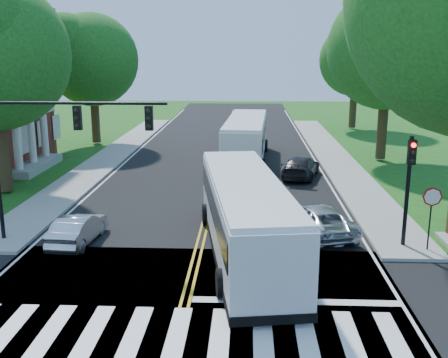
# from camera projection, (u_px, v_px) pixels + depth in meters

# --- Properties ---
(ground) EXTENTS (140.00, 140.00, 0.00)m
(ground) POSITION_uv_depth(u_px,v_px,m) (180.00, 325.00, 15.16)
(ground) COLOR #1D4D13
(ground) RESTS_ON ground
(road) EXTENTS (14.00, 96.00, 0.01)m
(road) POSITION_uv_depth(u_px,v_px,m) (217.00, 178.00, 32.63)
(road) COLOR black
(road) RESTS_ON ground
(cross_road) EXTENTS (60.00, 12.00, 0.01)m
(cross_road) POSITION_uv_depth(u_px,v_px,m) (180.00, 325.00, 15.16)
(cross_road) COLOR black
(cross_road) RESTS_ON ground
(center_line) EXTENTS (0.36, 70.00, 0.01)m
(center_line) POSITION_uv_depth(u_px,v_px,m) (220.00, 165.00, 36.51)
(center_line) COLOR gold
(center_line) RESTS_ON road
(edge_line_w) EXTENTS (0.12, 70.00, 0.01)m
(edge_line_w) POSITION_uv_depth(u_px,v_px,m) (124.00, 164.00, 36.81)
(edge_line_w) COLOR silver
(edge_line_w) RESTS_ON road
(edge_line_e) EXTENTS (0.12, 70.00, 0.01)m
(edge_line_e) POSITION_uv_depth(u_px,v_px,m) (318.00, 166.00, 36.20)
(edge_line_e) COLOR silver
(edge_line_e) RESTS_ON road
(crosswalk) EXTENTS (12.60, 3.00, 0.01)m
(crosswalk) POSITION_uv_depth(u_px,v_px,m) (177.00, 333.00, 14.68)
(crosswalk) COLOR silver
(crosswalk) RESTS_ON road
(stop_bar) EXTENTS (6.60, 0.40, 0.01)m
(stop_bar) POSITION_uv_depth(u_px,v_px,m) (296.00, 301.00, 16.56)
(stop_bar) COLOR silver
(stop_bar) RESTS_ON road
(sidewalk_nw) EXTENTS (2.60, 40.00, 0.15)m
(sidewalk_nw) POSITION_uv_depth(u_px,v_px,m) (113.00, 154.00, 39.78)
(sidewalk_nw) COLOR gray
(sidewalk_nw) RESTS_ON ground
(sidewalk_ne) EXTENTS (2.60, 40.00, 0.15)m
(sidewalk_ne) POSITION_uv_depth(u_px,v_px,m) (333.00, 156.00, 39.03)
(sidewalk_ne) COLOR gray
(sidewalk_ne) RESTS_ON ground
(tree_west_far) EXTENTS (7.60, 7.60, 10.67)m
(tree_west_far) POSITION_uv_depth(u_px,v_px,m) (92.00, 60.00, 43.10)
(tree_west_far) COLOR #362615
(tree_west_far) RESTS_ON ground
(tree_east_mid) EXTENTS (8.40, 8.40, 11.93)m
(tree_east_mid) POSITION_uv_depth(u_px,v_px,m) (388.00, 49.00, 36.07)
(tree_east_mid) COLOR #362615
(tree_east_mid) RESTS_ON ground
(tree_east_far) EXTENTS (7.20, 7.20, 10.34)m
(tree_east_far) POSITION_uv_depth(u_px,v_px,m) (356.00, 60.00, 51.78)
(tree_east_far) COLOR #362615
(tree_east_far) RESTS_ON ground
(signal_nw) EXTENTS (7.15, 0.46, 5.66)m
(signal_nw) POSITION_uv_depth(u_px,v_px,m) (51.00, 138.00, 20.62)
(signal_nw) COLOR black
(signal_nw) RESTS_ON ground
(signal_ne) EXTENTS (0.30, 0.46, 4.40)m
(signal_ne) POSITION_uv_depth(u_px,v_px,m) (409.00, 177.00, 20.34)
(signal_ne) COLOR black
(signal_ne) RESTS_ON ground
(stop_sign) EXTENTS (0.76, 0.08, 2.53)m
(stop_sign) POSITION_uv_depth(u_px,v_px,m) (432.00, 203.00, 20.08)
(stop_sign) COLOR black
(stop_sign) RESTS_ON ground
(bus_lead) EXTENTS (4.22, 11.91, 3.02)m
(bus_lead) POSITION_uv_depth(u_px,v_px,m) (245.00, 215.00, 20.07)
(bus_lead) COLOR silver
(bus_lead) RESTS_ON road
(bus_follow) EXTENTS (3.39, 12.14, 3.11)m
(bus_follow) POSITION_uv_depth(u_px,v_px,m) (246.00, 139.00, 37.19)
(bus_follow) COLOR silver
(bus_follow) RESTS_ON road
(hatchback) EXTENTS (1.56, 3.80, 1.23)m
(hatchback) POSITION_uv_depth(u_px,v_px,m) (78.00, 229.00, 21.46)
(hatchback) COLOR #B9BBC0
(hatchback) RESTS_ON road
(suv) EXTENTS (3.34, 5.08, 1.30)m
(suv) POSITION_uv_depth(u_px,v_px,m) (317.00, 220.00, 22.53)
(suv) COLOR silver
(suv) RESTS_ON road
(dark_sedan) EXTENTS (2.98, 4.86, 1.32)m
(dark_sedan) POSITION_uv_depth(u_px,v_px,m) (301.00, 167.00, 32.73)
(dark_sedan) COLOR black
(dark_sedan) RESTS_ON road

